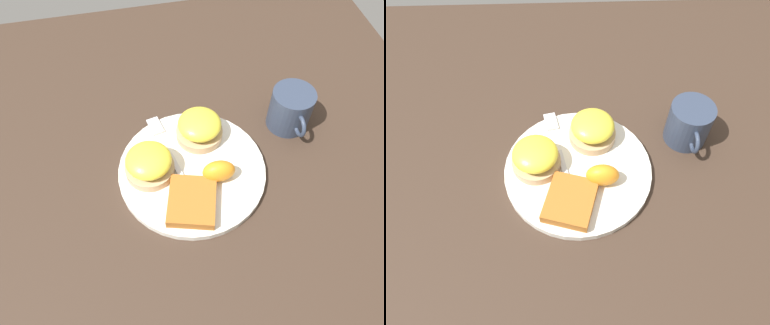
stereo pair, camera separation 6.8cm
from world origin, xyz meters
TOP-DOWN VIEW (x-y plane):
  - ground_plane at (0.00, 0.00)m, footprint 1.10×1.10m
  - plate at (0.00, 0.00)m, footprint 0.28×0.28m
  - sandwich_benedict_left at (-0.07, 0.03)m, footprint 0.09×0.09m
  - sandwich_benedict_right at (-0.01, -0.08)m, footprint 0.09×0.09m
  - hashbrown_patty at (0.07, -0.02)m, footprint 0.11×0.11m
  - orange_wedge at (0.03, 0.04)m, footprint 0.04×0.06m
  - fork at (-0.05, -0.04)m, footprint 0.20×0.06m
  - cup at (-0.08, 0.22)m, footprint 0.11×0.08m

SIDE VIEW (x-z plane):
  - ground_plane at x=0.00m, z-range 0.00..0.00m
  - plate at x=0.00m, z-range 0.00..0.01m
  - fork at x=-0.05m, z-range 0.01..0.02m
  - hashbrown_patty at x=0.07m, z-range 0.01..0.03m
  - orange_wedge at x=0.03m, z-range 0.01..0.06m
  - sandwich_benedict_left at x=-0.07m, z-range 0.01..0.07m
  - sandwich_benedict_right at x=-0.01m, z-range 0.01..0.07m
  - cup at x=-0.08m, z-range 0.00..0.09m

